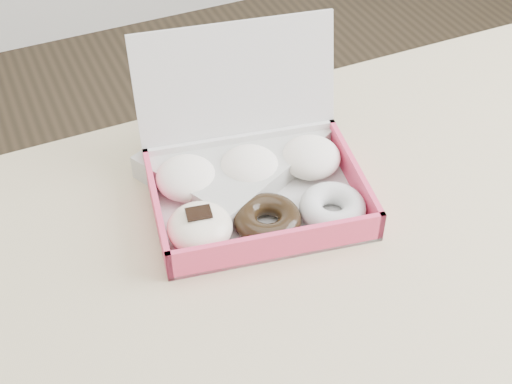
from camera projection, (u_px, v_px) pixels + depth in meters
name	position (u px, v px, depth m)	size (l,w,h in m)	color
table	(378.00, 299.00, 0.94)	(1.20, 0.80, 0.75)	tan
donut_box	(253.00, 181.00, 0.94)	(0.31, 0.29, 0.20)	silver
newspapers	(234.00, 154.00, 1.00)	(0.22, 0.18, 0.04)	beige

